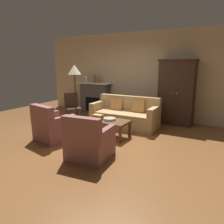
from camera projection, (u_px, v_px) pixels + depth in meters
name	position (u px, v px, depth m)	size (l,w,h in m)	color
ground_plane	(96.00, 137.00, 5.46)	(9.60, 9.60, 0.00)	brown
back_wall	(138.00, 76.00, 7.32)	(7.20, 0.10, 2.80)	beige
fireplace	(95.00, 98.00, 8.03)	(1.26, 0.48, 1.12)	#4C4947
armoire	(177.00, 92.00, 6.47)	(1.06, 0.57, 1.91)	#382319
couch	(125.00, 116.00, 6.34)	(1.93, 0.88, 0.86)	tan
coffee_table	(107.00, 122.00, 5.47)	(1.10, 0.60, 0.42)	brown
fruit_bowl	(110.00, 119.00, 5.44)	(0.31, 0.31, 0.05)	beige
book_stack	(98.00, 117.00, 5.54)	(0.25, 0.18, 0.12)	gray
mantel_vase_cream	(86.00, 79.00, 8.04)	(0.11, 0.11, 0.25)	beige
mantel_vase_bronze	(95.00, 78.00, 7.86)	(0.09, 0.09, 0.30)	olive
mantel_vase_terracotta	(99.00, 80.00, 7.78)	(0.13, 0.13, 0.21)	#A86042
armchair_near_left	(53.00, 127.00, 5.19)	(0.91, 0.91, 0.88)	#935B56
armchair_near_right	(89.00, 143.00, 4.20)	(0.85, 0.84, 0.88)	#935B56
side_chair_wooden	(72.00, 105.00, 6.86)	(0.61, 0.61, 0.90)	#382319
floor_lamp	(75.00, 73.00, 5.93)	(0.36, 0.36, 1.77)	black
dog	(42.00, 121.00, 6.07)	(0.53, 0.36, 0.39)	beige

